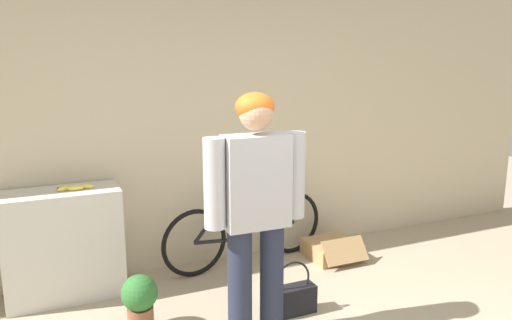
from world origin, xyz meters
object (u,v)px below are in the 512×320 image
Objects in this scene: handbag at (293,298)px; potted_plant at (140,300)px; person at (256,203)px; bicycle at (246,230)px; cardboard_box at (332,249)px; banana at (75,188)px.

potted_plant is (-1.10, 0.22, 0.11)m from handbag.
person is 1.02× the size of bicycle.
person is at bearing -141.42° from cardboard_box.
banana is 1.89m from handbag.
bicycle is at bearing 71.46° from person.
person reaches higher than potted_plant.
potted_plant is (-1.96, -0.58, 0.16)m from cardboard_box.
person is 3.25× the size of cardboard_box.
banana reaches higher than bicycle.
bicycle is at bearing 1.48° from banana.
bicycle is 1.39m from potted_plant.
cardboard_box is at bearing -4.14° from banana.
cardboard_box is at bearing 16.46° from potted_plant.
bicycle is 3.95× the size of handbag.
bicycle is 1.58m from banana.
handbag is at bearing 28.08° from person.
cardboard_box is (0.82, -0.20, -0.25)m from bicycle.
bicycle is 0.88m from cardboard_box.
handbag is 1.13m from potted_plant.
banana is 0.68× the size of handbag.
person is 1.42m from bicycle.
handbag is (-0.04, -1.00, -0.21)m from bicycle.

